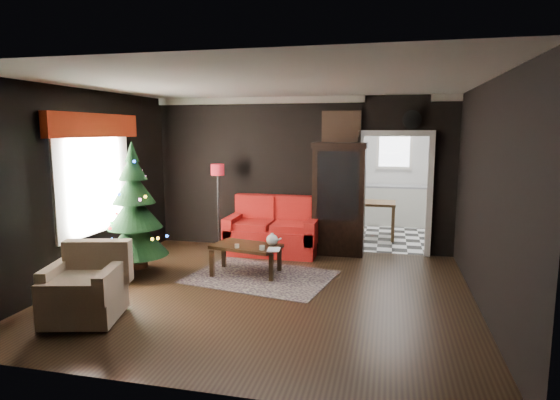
% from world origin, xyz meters
% --- Properties ---
extents(floor, '(5.50, 5.50, 0.00)m').
position_xyz_m(floor, '(0.00, 0.00, 0.00)').
color(floor, black).
rests_on(floor, ground).
extents(ceiling, '(5.50, 5.50, 0.00)m').
position_xyz_m(ceiling, '(0.00, 0.00, 2.80)').
color(ceiling, white).
rests_on(ceiling, ground).
extents(wall_back, '(5.50, 0.00, 5.50)m').
position_xyz_m(wall_back, '(0.00, 2.50, 1.40)').
color(wall_back, black).
rests_on(wall_back, ground).
extents(wall_front, '(5.50, 0.00, 5.50)m').
position_xyz_m(wall_front, '(0.00, -2.50, 1.40)').
color(wall_front, black).
rests_on(wall_front, ground).
extents(wall_left, '(0.00, 5.50, 5.50)m').
position_xyz_m(wall_left, '(-2.75, 0.00, 1.40)').
color(wall_left, black).
rests_on(wall_left, ground).
extents(wall_right, '(0.00, 5.50, 5.50)m').
position_xyz_m(wall_right, '(2.75, 0.00, 1.40)').
color(wall_right, black).
rests_on(wall_right, ground).
extents(doorway, '(1.10, 0.10, 2.10)m').
position_xyz_m(doorway, '(1.70, 2.50, 1.05)').
color(doorway, white).
rests_on(doorway, ground).
extents(left_window, '(0.05, 1.60, 1.40)m').
position_xyz_m(left_window, '(-2.71, 0.20, 1.45)').
color(left_window, white).
rests_on(left_window, wall_left).
extents(valance, '(0.12, 2.10, 0.35)m').
position_xyz_m(valance, '(-2.63, 0.20, 2.27)').
color(valance, maroon).
rests_on(valance, wall_left).
extents(kitchen_floor, '(3.00, 3.00, 0.00)m').
position_xyz_m(kitchen_floor, '(1.70, 4.00, 0.00)').
color(kitchen_floor, white).
rests_on(kitchen_floor, ground).
extents(kitchen_window, '(0.70, 0.06, 0.70)m').
position_xyz_m(kitchen_window, '(1.70, 5.45, 1.70)').
color(kitchen_window, white).
rests_on(kitchen_window, ground).
extents(rug, '(2.31, 1.86, 0.01)m').
position_xyz_m(rug, '(-0.24, 0.63, 0.01)').
color(rug, '#47363E').
rests_on(rug, ground).
extents(loveseat, '(1.70, 0.90, 1.00)m').
position_xyz_m(loveseat, '(-0.40, 2.05, 0.50)').
color(loveseat, '#9B0915').
rests_on(loveseat, ground).
extents(curio_cabinet, '(0.90, 0.45, 1.90)m').
position_xyz_m(curio_cabinet, '(0.75, 2.27, 0.95)').
color(curio_cabinet, black).
rests_on(curio_cabinet, ground).
extents(floor_lamp, '(0.27, 0.27, 1.53)m').
position_xyz_m(floor_lamp, '(-1.43, 2.04, 0.83)').
color(floor_lamp, black).
rests_on(floor_lamp, ground).
extents(christmas_tree, '(0.99, 0.99, 1.86)m').
position_xyz_m(christmas_tree, '(-2.11, 0.31, 1.05)').
color(christmas_tree, black).
rests_on(christmas_tree, ground).
extents(armchair, '(1.01, 1.01, 0.85)m').
position_xyz_m(armchair, '(-1.79, -1.40, 0.46)').
color(armchair, beige).
rests_on(armchair, ground).
extents(coffee_table, '(1.11, 0.81, 0.45)m').
position_xyz_m(coffee_table, '(-0.49, 0.73, 0.24)').
color(coffee_table, black).
rests_on(coffee_table, rug).
extents(teapot, '(0.27, 0.27, 0.19)m').
position_xyz_m(teapot, '(-0.09, 0.77, 0.56)').
color(teapot, silver).
rests_on(teapot, coffee_table).
extents(cup_a, '(0.07, 0.07, 0.06)m').
position_xyz_m(cup_a, '(-0.57, 0.52, 0.49)').
color(cup_a, silver).
rests_on(cup_a, coffee_table).
extents(cup_b, '(0.09, 0.09, 0.07)m').
position_xyz_m(cup_b, '(-0.17, 0.49, 0.50)').
color(cup_b, beige).
rests_on(cup_b, coffee_table).
extents(book, '(0.18, 0.04, 0.25)m').
position_xyz_m(book, '(-0.09, 0.49, 0.59)').
color(book, tan).
rests_on(book, coffee_table).
extents(wall_clock, '(0.32, 0.32, 0.06)m').
position_xyz_m(wall_clock, '(1.95, 2.45, 2.38)').
color(wall_clock, silver).
rests_on(wall_clock, wall_back).
extents(painting, '(0.62, 0.05, 0.52)m').
position_xyz_m(painting, '(0.75, 2.46, 2.25)').
color(painting, '#AF8344').
rests_on(painting, wall_back).
extents(kitchen_counter, '(1.80, 0.60, 0.90)m').
position_xyz_m(kitchen_counter, '(1.70, 5.20, 0.45)').
color(kitchen_counter, silver).
rests_on(kitchen_counter, ground).
extents(kitchen_table, '(0.70, 0.70, 0.75)m').
position_xyz_m(kitchen_table, '(1.40, 3.70, 0.38)').
color(kitchen_table, brown).
rests_on(kitchen_table, ground).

